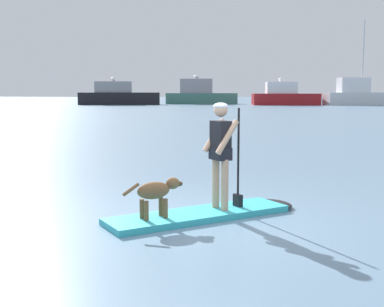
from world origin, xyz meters
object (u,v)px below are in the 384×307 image
Objects in this scene: moored_boat_outer at (285,96)px; moored_boat_center at (357,95)px; paddleboard at (211,213)px; moored_boat_far_starboard at (118,96)px; moored_boat_far_port at (200,95)px; dog at (157,192)px; person_paddler at (221,148)px.

moored_boat_outer is 0.81× the size of moored_boat_center.
moored_boat_far_starboard is (-4.35, 71.10, 1.33)m from paddleboard.
moored_boat_far_port is 24.81m from moored_boat_center.
moored_boat_outer is (21.89, 67.11, 0.83)m from dog.
moored_boat_far_starboard is 25.74m from moored_boat_outer.
moored_boat_far_starboard is 36.82m from moored_boat_center.
moored_boat_far_starboard reaches higher than dog.
moored_boat_outer is (12.03, -8.11, -0.22)m from moored_boat_far_port.
moored_boat_center reaches higher than moored_boat_far_port.
moored_boat_far_port is at bearing 158.61° from moored_boat_center.
moored_boat_far_port is at bearing 146.01° from moored_boat_outer.
person_paddler is 69.82m from moored_boat_outer.
moored_boat_far_starboard is 1.21× the size of moored_boat_outer.
moored_boat_far_starboard is at bearing 92.78° from dog.
moored_boat_far_port reaches higher than dog.
moored_boat_center is at bearing -8.30° from moored_boat_far_starboard.
person_paddler is (0.17, 0.08, 1.03)m from paddleboard.
moored_boat_center reaches higher than moored_boat_far_starboard.
paddleboard is 75.38m from moored_boat_far_port.
paddleboard is 1.94× the size of person_paddler.
person_paddler is 0.16× the size of moored_boat_outer.
moored_boat_far_starboard is 13.85m from moored_boat_far_port.
dog is 71.58m from moored_boat_far_starboard.
dog is at bearing -108.06° from moored_boat_outer.
moored_boat_center reaches higher than paddleboard.
person_paddler is 75.27m from moored_boat_far_port.
person_paddler is at bearing -96.72° from moored_boat_far_port.
person_paddler is 0.14× the size of moored_boat_far_starboard.
moored_boat_center reaches higher than person_paddler.
moored_boat_far_starboard is at bearing 171.70° from moored_boat_center.
moored_boat_outer is (21.01, 66.72, 1.28)m from paddleboard.
paddleboard is 0.26× the size of moored_boat_center.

